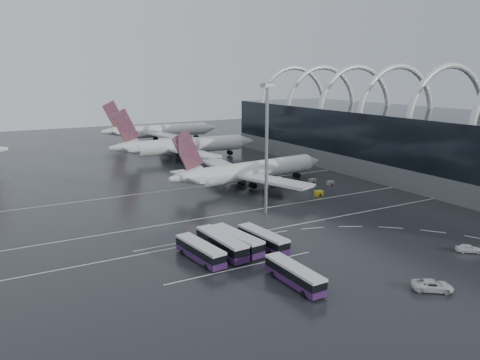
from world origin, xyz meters
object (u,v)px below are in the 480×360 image
airliner_gate_b (183,146)px  bus_row_near_d (263,239)px  bus_row_near_b (222,244)px  gse_cart_belly_d (331,183)px  airliner_main (250,171)px  gse_cart_belly_e (280,180)px  gse_cart_belly_b (312,181)px  bus_row_near_a (200,251)px  bus_row_near_c (236,240)px  van_curve_b (469,248)px  bus_row_far_c (294,274)px  van_curve_a (432,285)px  airliner_gate_c (159,131)px  gse_cart_belly_a (319,193)px  floodlight_mast (267,133)px

airliner_gate_b → bus_row_near_d: airliner_gate_b is taller
bus_row_near_b → gse_cart_belly_d: bearing=-62.3°
airliner_main → gse_cart_belly_e: size_ratio=23.83×
bus_row_near_b → gse_cart_belly_b: (48.88, 36.58, -1.26)m
bus_row_near_a → gse_cart_belly_e: size_ratio=5.79×
airliner_gate_b → bus_row_near_c: (-26.91, -90.59, -3.17)m
gse_cart_belly_d → gse_cart_belly_e: (-10.93, 10.39, 0.05)m
bus_row_near_d → gse_cart_belly_b: size_ratio=5.75×
bus_row_near_d → van_curve_b: size_ratio=2.87×
bus_row_near_b → bus_row_far_c: (4.00, -16.94, -0.19)m
van_curve_a → gse_cart_belly_b: van_curve_a is taller
van_curve_a → gse_cart_belly_d: bearing=9.0°
airliner_gate_c → van_curve_b: size_ratio=12.61×
bus_row_near_c → bus_row_far_c: bus_row_near_c is taller
bus_row_near_c → van_curve_a: bearing=-156.2°
bus_row_near_b → gse_cart_belly_a: size_ratio=6.06×
airliner_main → bus_row_far_c: 63.80m
bus_row_far_c → bus_row_near_a: bearing=27.4°
bus_row_near_a → gse_cart_belly_e: bearing=-53.3°
airliner_gate_b → gse_cart_belly_b: size_ratio=25.77×
floodlight_mast → gse_cart_belly_b: (28.43, 19.14, -18.11)m
airliner_gate_c → bus_row_near_b: airliner_gate_c is taller
floodlight_mast → gse_cart_belly_e: 36.87m
airliner_gate_c → airliner_gate_b: bearing=-97.9°
floodlight_mast → gse_cart_belly_e: bearing=50.4°
bus_row_near_b → gse_cart_belly_e: bus_row_near_b is taller
airliner_gate_c → floodlight_mast: (-17.34, -121.63, 13.71)m
van_curve_b → gse_cart_belly_e: (1.28, 63.72, -0.15)m
airliner_gate_b → gse_cart_belly_d: bearing=-67.3°
bus_row_near_c → van_curve_b: size_ratio=3.06×
airliner_gate_b → van_curve_b: (9.57, -112.38, -4.21)m
gse_cart_belly_e → airliner_gate_b: bearing=102.6°
van_curve_a → floodlight_mast: size_ratio=0.20×
bus_row_near_b → gse_cart_belly_b: 61.07m
van_curve_a → gse_cart_belly_e: size_ratio=2.70×
airliner_gate_c → floodlight_mast: bearing=-97.0°
airliner_gate_c → van_curve_a: bearing=-94.6°
bus_row_near_d → van_curve_a: bus_row_near_d is taller
gse_cart_belly_a → gse_cart_belly_d: bearing=36.4°
bus_row_near_a → gse_cart_belly_b: bearing=-61.6°
airliner_gate_b → van_curve_a: bearing=-91.9°
airliner_gate_c → bus_row_near_a: (-42.48, -140.05, -3.29)m
airliner_main → floodlight_mast: floodlight_mast is taller
gse_cart_belly_e → bus_row_near_d: bearing=-127.1°
bus_row_near_a → floodlight_mast: floodlight_mast is taller
gse_cart_belly_a → floodlight_mast: bearing=-162.6°
gse_cart_belly_a → airliner_gate_c: bearing=91.7°
bus_row_near_d → van_curve_a: 30.42m
bus_row_near_d → van_curve_a: (12.91, -27.53, -0.86)m
airliner_gate_c → bus_row_near_a: bearing=-105.7°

